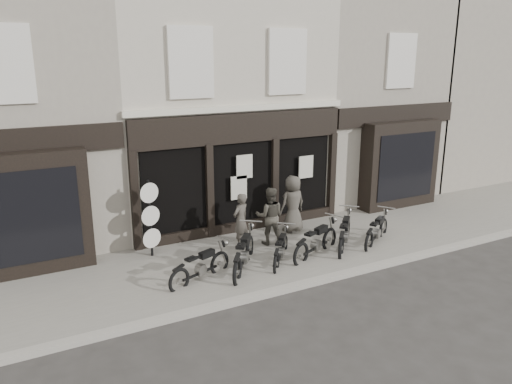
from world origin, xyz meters
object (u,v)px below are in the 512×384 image
man_right (293,204)px  motorcycle_3 (316,244)px  motorcycle_5 (377,233)px  motorcycle_4 (345,236)px  man_left (241,220)px  motorcycle_0 (201,269)px  motorcycle_1 (244,256)px  advert_sign_post (151,222)px  man_centre (270,216)px  motorcycle_2 (281,252)px

man_right → motorcycle_3: bearing=71.9°
motorcycle_5 → motorcycle_4: bearing=139.5°
man_right → motorcycle_4: bearing=105.2°
motorcycle_3 → man_left: 2.30m
motorcycle_0 → motorcycle_1: (1.27, 0.09, 0.06)m
motorcycle_1 → man_left: size_ratio=1.22×
man_left → advert_sign_post: size_ratio=0.70×
motorcycle_4 → motorcycle_5: size_ratio=0.98×
motorcycle_3 → man_centre: bearing=95.9°
motorcycle_1 → man_centre: size_ratio=1.14×
motorcycle_2 → man_centre: bearing=25.2°
motorcycle_2 → motorcycle_4: size_ratio=0.89×
motorcycle_3 → advert_sign_post: advert_sign_post is taller
motorcycle_1 → motorcycle_3: size_ratio=0.95×
man_left → advert_sign_post: bearing=-36.5°
motorcycle_1 → man_right: bearing=-17.2°
motorcycle_1 → motorcycle_3: bearing=-54.5°
man_centre → man_right: bearing=-128.7°
man_centre → advert_sign_post: 3.47m
motorcycle_1 → motorcycle_4: 3.36m
man_left → man_right: size_ratio=0.89×
man_left → man_right: (2.06, 0.41, 0.11)m
motorcycle_1 → motorcycle_5: (4.45, -0.15, -0.06)m
motorcycle_1 → man_right: man_right is taller
motorcycle_0 → motorcycle_5: size_ratio=1.05×
motorcycle_4 → man_right: size_ratio=0.98×
motorcycle_1 → motorcycle_4: (3.36, 0.03, -0.01)m
motorcycle_0 → man_right: (3.93, 1.92, 0.65)m
man_centre → advert_sign_post: size_ratio=0.75×
motorcycle_4 → man_left: (-2.75, 1.39, 0.50)m
motorcycle_0 → motorcycle_4: 4.63m
motorcycle_4 → advert_sign_post: 5.66m
motorcycle_4 → motorcycle_3: bearing=141.5°
motorcycle_1 → man_centre: man_centre is taller
motorcycle_0 → advert_sign_post: (-0.65, 2.04, 0.75)m
motorcycle_0 → man_centre: size_ratio=1.11×
motorcycle_1 → man_right: size_ratio=1.08×
motorcycle_1 → motorcycle_2: (1.14, -0.01, -0.08)m
motorcycle_2 → man_right: 2.49m
man_centre → motorcycle_5: bearing=179.7°
motorcycle_1 → motorcycle_5: motorcycle_1 is taller
motorcycle_0 → man_right: 4.42m
motorcycle_4 → advert_sign_post: size_ratio=0.77×
motorcycle_1 → motorcycle_5: size_ratio=1.08×
man_right → motorcycle_1: bearing=28.6°
motorcycle_4 → motorcycle_0: bearing=135.8°
motorcycle_0 → advert_sign_post: size_ratio=0.83×
motorcycle_5 → motorcycle_1: bearing=146.6°
motorcycle_1 → advert_sign_post: size_ratio=0.85×
motorcycle_5 → man_right: bearing=100.6°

